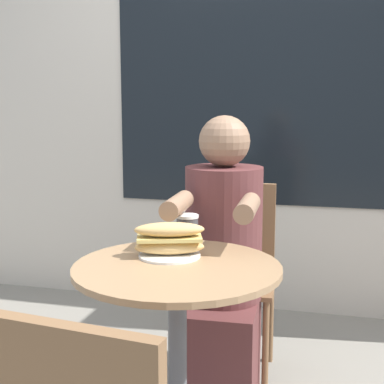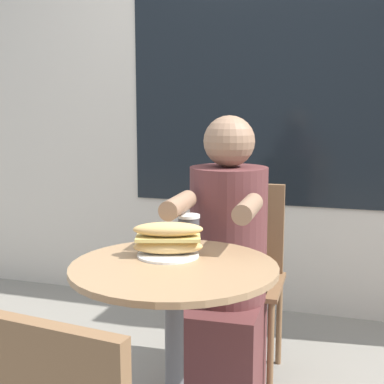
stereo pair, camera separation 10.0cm
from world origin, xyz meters
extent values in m
cube|color=beige|center=(0.00, 1.65, 1.40)|extent=(8.00, 0.08, 2.80)
cube|color=black|center=(-0.01, 1.60, 1.46)|extent=(1.61, 0.01, 1.61)
cylinder|color=#997551|center=(0.00, 0.00, 0.73)|extent=(0.65, 0.65, 0.02)
cylinder|color=#515156|center=(0.00, 0.00, 0.37)|extent=(0.06, 0.06, 0.70)
cube|color=brown|center=(0.04, 0.75, 0.44)|extent=(0.40, 0.40, 0.02)
cube|color=brown|center=(0.04, 0.92, 0.66)|extent=(0.35, 0.05, 0.42)
cylinder|color=brown|center=(0.21, 0.59, 0.21)|extent=(0.03, 0.03, 0.43)
cylinder|color=brown|center=(-0.11, 0.58, 0.21)|extent=(0.03, 0.03, 0.43)
cylinder|color=brown|center=(0.20, 0.92, 0.21)|extent=(0.03, 0.03, 0.43)
cylinder|color=brown|center=(-0.13, 0.91, 0.21)|extent=(0.03, 0.03, 0.43)
cube|color=brown|center=(0.05, 0.47, 0.23)|extent=(0.31, 0.40, 0.45)
cylinder|color=brown|center=(0.04, 0.53, 0.72)|extent=(0.31, 0.31, 0.54)
sphere|color=#8E6B51|center=(0.04, 0.53, 1.09)|extent=(0.20, 0.20, 0.20)
cylinder|color=#8E6B51|center=(0.18, 0.26, 0.88)|extent=(0.08, 0.25, 0.07)
cylinder|color=#8E6B51|center=(-0.07, 0.25, 0.88)|extent=(0.08, 0.25, 0.07)
cylinder|color=white|center=(-0.05, 0.09, 0.74)|extent=(0.20, 0.20, 0.01)
ellipsoid|color=tan|center=(-0.05, 0.09, 0.77)|extent=(0.24, 0.15, 0.05)
cube|color=#D6BC66|center=(-0.05, 0.09, 0.80)|extent=(0.23, 0.15, 0.01)
ellipsoid|color=tan|center=(-0.05, 0.09, 0.83)|extent=(0.24, 0.15, 0.05)
cylinder|color=#424247|center=(-0.04, 0.27, 0.79)|extent=(0.08, 0.08, 0.09)
cylinder|color=white|center=(-0.04, 0.27, 0.84)|extent=(0.08, 0.08, 0.01)
camera|label=1|loc=(0.44, -1.53, 1.22)|focal=50.00mm
camera|label=2|loc=(0.54, -1.51, 1.22)|focal=50.00mm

